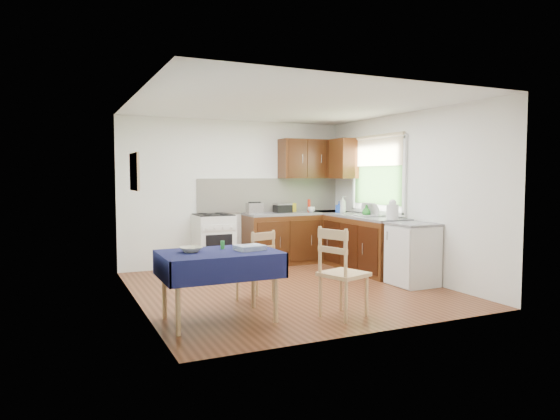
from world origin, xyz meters
name	(u,v)px	position (x,y,z in m)	size (l,w,h in m)	color
floor	(288,288)	(0.00, 0.00, 0.00)	(4.20, 4.20, 0.00)	#532916
ceiling	(288,105)	(0.00, 0.00, 2.50)	(4.00, 4.20, 0.02)	white
wall_back	(236,193)	(0.00, 2.10, 1.25)	(4.00, 0.02, 2.50)	white
wall_front	(380,207)	(0.00, -2.10, 1.25)	(4.00, 0.02, 2.50)	white
wall_left	(137,201)	(-2.00, 0.00, 1.25)	(0.02, 4.20, 2.50)	silver
wall_right	(406,195)	(2.00, 0.00, 1.25)	(0.02, 4.20, 2.50)	white
base_cabinets	(327,241)	(1.36, 1.26, 0.43)	(1.90, 2.30, 0.86)	#331709
worktop_back	(297,213)	(1.05, 1.80, 0.88)	(1.90, 0.60, 0.04)	slate
worktop_right	(365,217)	(1.70, 0.65, 0.88)	(0.60, 1.70, 0.04)	slate
worktop_corner	(329,212)	(1.70, 1.80, 0.88)	(0.60, 0.60, 0.04)	slate
splashback	(270,195)	(0.65, 2.08, 1.20)	(2.70, 0.02, 0.60)	#F4E7CF
upper_cabinets	(321,159)	(1.52, 1.80, 1.85)	(1.20, 0.85, 0.70)	#331709
stove	(214,242)	(-0.50, 1.80, 0.46)	(0.60, 0.61, 0.92)	silver
window	(377,169)	(1.97, 0.70, 1.65)	(0.04, 1.48, 1.26)	#2D5121
fridge	(413,254)	(1.70, -0.55, 0.44)	(0.58, 0.60, 0.89)	silver
corkboard	(135,172)	(-1.97, 0.30, 1.60)	(0.04, 0.62, 0.47)	tan
dining_table	(219,261)	(-1.32, -1.06, 0.64)	(1.24, 0.84, 0.75)	#0E1539
chair_far	(257,264)	(-0.64, -0.47, 0.47)	(0.48, 0.48, 0.88)	tan
chair_near	(341,270)	(-0.08, -1.51, 0.53)	(0.56, 0.56, 1.00)	tan
toaster	(255,208)	(0.22, 1.77, 0.99)	(0.27, 0.17, 0.21)	#AEAEB2
sandwich_press	(283,208)	(0.79, 1.85, 0.98)	(0.28, 0.24, 0.16)	black
sauce_bottle	(309,206)	(1.24, 1.71, 1.01)	(0.05, 0.05, 0.23)	red
yellow_packet	(293,207)	(1.03, 1.95, 0.98)	(0.11, 0.08, 0.15)	gold
dish_rack	(370,215)	(1.73, 0.55, 0.93)	(0.46, 0.35, 0.22)	gray
kettle	(392,211)	(1.68, -0.10, 1.03)	(0.18, 0.18, 0.30)	silver
cup	(311,209)	(1.27, 1.68, 0.95)	(0.13, 0.13, 0.10)	white
soap_bottle_a	(343,204)	(1.71, 1.34, 1.05)	(0.11, 0.11, 0.29)	silver
soap_bottle_b	(339,207)	(1.67, 1.40, 1.00)	(0.09, 0.09, 0.20)	blue
soap_bottle_c	(366,210)	(1.70, 0.60, 0.99)	(0.14, 0.14, 0.18)	#258A29
plate_bowl	(191,249)	(-1.60, -0.99, 0.78)	(0.23, 0.23, 0.06)	beige
book	(236,246)	(-1.04, -0.83, 0.76)	(0.15, 0.20, 0.02)	white
spice_jar	(223,245)	(-1.23, -0.92, 0.79)	(0.04, 0.04, 0.09)	#248631
tea_towel	(250,248)	(-0.99, -1.11, 0.77)	(0.30, 0.23, 0.05)	navy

